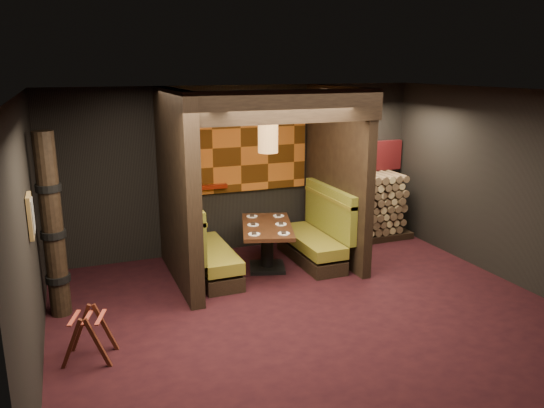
{
  "coord_description": "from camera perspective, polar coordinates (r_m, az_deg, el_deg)",
  "views": [
    {
      "loc": [
        -2.82,
        -5.84,
        3.15
      ],
      "look_at": [
        0.0,
        1.3,
        1.15
      ],
      "focal_mm": 35.0,
      "sensor_mm": 36.0,
      "label": 1
    }
  ],
  "objects": [
    {
      "name": "floor",
      "position": [
        7.22,
        3.87,
        -11.41
      ],
      "size": [
        6.5,
        5.5,
        0.02
      ],
      "primitive_type": "cube",
      "color": "black",
      "rests_on": "ground"
    },
    {
      "name": "ceiling",
      "position": [
        6.49,
        4.31,
        12.0
      ],
      "size": [
        6.5,
        5.5,
        0.02
      ],
      "primitive_type": "cube",
      "color": "black",
      "rests_on": "ground"
    },
    {
      "name": "wall_back",
      "position": [
        9.21,
        -3.34,
        3.79
      ],
      "size": [
        6.5,
        0.02,
        2.85
      ],
      "primitive_type": "cube",
      "color": "black",
      "rests_on": "ground"
    },
    {
      "name": "wall_front",
      "position": [
        4.52,
        19.5,
        -8.73
      ],
      "size": [
        6.5,
        0.02,
        2.85
      ],
      "primitive_type": "cube",
      "color": "black",
      "rests_on": "ground"
    },
    {
      "name": "wall_left",
      "position": [
        6.11,
        -24.77,
        -3.2
      ],
      "size": [
        0.02,
        5.5,
        2.85
      ],
      "primitive_type": "cube",
      "color": "black",
      "rests_on": "ground"
    },
    {
      "name": "wall_right",
      "position": [
        8.61,
        24.08,
        1.75
      ],
      "size": [
        0.02,
        5.5,
        2.85
      ],
      "primitive_type": "cube",
      "color": "black",
      "rests_on": "ground"
    },
    {
      "name": "partition_left",
      "position": [
        7.83,
        -10.19,
        1.63
      ],
      "size": [
        0.2,
        2.2,
        2.85
      ],
      "primitive_type": "cube",
      "color": "black",
      "rests_on": "floor"
    },
    {
      "name": "partition_right",
      "position": [
        8.76,
        6.97,
        3.14
      ],
      "size": [
        0.15,
        2.1,
        2.85
      ],
      "primitive_type": "cube",
      "color": "black",
      "rests_on": "floor"
    },
    {
      "name": "header_beam",
      "position": [
        7.13,
        1.61,
        10.41
      ],
      "size": [
        2.85,
        0.18,
        0.44
      ],
      "primitive_type": "cube",
      "color": "black",
      "rests_on": "partition_left"
    },
    {
      "name": "tapa_back_panel",
      "position": [
        9.09,
        -3.43,
        6.17
      ],
      "size": [
        2.4,
        0.06,
        1.55
      ],
      "primitive_type": "cube",
      "color": "#9F4F18",
      "rests_on": "wall_back"
    },
    {
      "name": "tapa_side_panel",
      "position": [
        7.94,
        -9.73,
        4.96
      ],
      "size": [
        0.04,
        1.85,
        1.45
      ],
      "primitive_type": "cube",
      "color": "#9F4F18",
      "rests_on": "partition_left"
    },
    {
      "name": "lacquer_shelf",
      "position": [
        8.99,
        -6.73,
        1.85
      ],
      "size": [
        0.6,
        0.12,
        0.07
      ],
      "primitive_type": "cube",
      "color": "#5C1305",
      "rests_on": "wall_back"
    },
    {
      "name": "booth_bench_left",
      "position": [
        8.19,
        -7.2,
        -5.13
      ],
      "size": [
        0.68,
        1.6,
        1.14
      ],
      "color": "black",
      "rests_on": "floor"
    },
    {
      "name": "booth_bench_right",
      "position": [
        8.82,
        4.81,
        -3.62
      ],
      "size": [
        0.68,
        1.6,
        1.14
      ],
      "color": "black",
      "rests_on": "floor"
    },
    {
      "name": "dining_table",
      "position": [
        8.39,
        -0.53,
        -3.8
      ],
      "size": [
        1.14,
        1.56,
        0.74
      ],
      "color": "black",
      "rests_on": "floor"
    },
    {
      "name": "place_settings",
      "position": [
        8.31,
        -0.54,
        -2.19
      ],
      "size": [
        0.89,
        1.23,
        0.03
      ],
      "color": "white",
      "rests_on": "dining_table"
    },
    {
      "name": "pendant_lamp",
      "position": [
        7.98,
        -0.43,
        7.15
      ],
      "size": [
        0.3,
        0.3,
        0.96
      ],
      "color": "#AB7843",
      "rests_on": "ceiling"
    },
    {
      "name": "framed_picture",
      "position": [
        6.15,
        -24.52,
        -1.16
      ],
      "size": [
        0.05,
        0.36,
        0.46
      ],
      "color": "olive",
      "rests_on": "wall_left"
    },
    {
      "name": "luggage_rack",
      "position": [
        6.33,
        -19.1,
        -13.03
      ],
      "size": [
        0.65,
        0.55,
        0.61
      ],
      "color": "#41190F",
      "rests_on": "floor"
    },
    {
      "name": "totem_column",
      "position": [
        7.22,
        -22.53,
        -2.34
      ],
      "size": [
        0.31,
        0.31,
        2.4
      ],
      "color": "black",
      "rests_on": "floor"
    },
    {
      "name": "firewood_stack",
      "position": [
        9.98,
        10.04,
        -0.36
      ],
      "size": [
        1.73,
        0.7,
        1.22
      ],
      "color": "black",
      "rests_on": "floor"
    },
    {
      "name": "mosaic_header",
      "position": [
        10.07,
        9.29,
        5.0
      ],
      "size": [
        1.83,
        0.1,
        0.56
      ],
      "primitive_type": "cube",
      "color": "maroon",
      "rests_on": "wall_back"
    },
    {
      "name": "bay_front_post",
      "position": [
        9.03,
        6.69,
        3.49
      ],
      "size": [
        0.08,
        0.08,
        2.85
      ],
      "primitive_type": "cube",
      "color": "black",
      "rests_on": "floor"
    }
  ]
}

